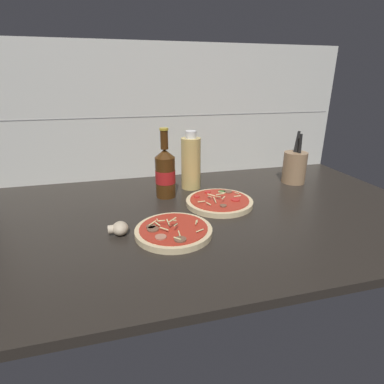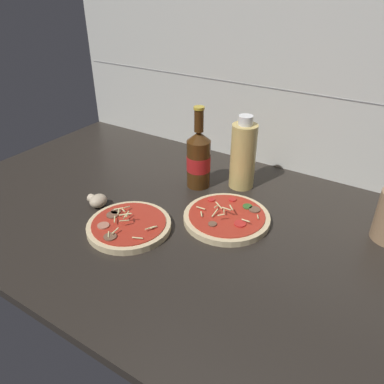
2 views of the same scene
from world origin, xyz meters
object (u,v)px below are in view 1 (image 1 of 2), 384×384
(beer_bottle, at_px, (165,172))
(oil_bottle, at_px, (191,162))
(mushroom_left, at_px, (119,228))
(utensil_crock, at_px, (294,167))
(pizza_near, at_px, (173,231))
(pizza_far, at_px, (219,202))

(beer_bottle, distance_m, oil_bottle, 0.14)
(mushroom_left, relative_size, utensil_crock, 0.26)
(mushroom_left, bearing_deg, pizza_near, -14.02)
(utensil_crock, bearing_deg, mushroom_left, -158.52)
(pizza_near, height_order, utensil_crock, utensil_crock)
(utensil_crock, bearing_deg, beer_bottle, -177.19)
(oil_bottle, bearing_deg, mushroom_left, -131.52)
(pizza_near, relative_size, pizza_far, 0.94)
(pizza_far, xyz_separation_m, oil_bottle, (-0.06, 0.20, 0.10))
(pizza_near, relative_size, mushroom_left, 3.92)
(utensil_crock, bearing_deg, oil_bottle, 174.42)
(pizza_far, xyz_separation_m, beer_bottle, (-0.17, 0.13, 0.09))
(pizza_far, distance_m, oil_bottle, 0.23)
(beer_bottle, xyz_separation_m, mushroom_left, (-0.18, -0.27, -0.08))
(pizza_near, distance_m, beer_bottle, 0.32)
(beer_bottle, bearing_deg, pizza_near, -95.71)
(pizza_far, relative_size, beer_bottle, 0.92)
(pizza_far, relative_size, oil_bottle, 1.02)
(mushroom_left, distance_m, utensil_crock, 0.82)
(pizza_near, distance_m, pizza_far, 0.27)
(oil_bottle, bearing_deg, pizza_far, -74.73)
(beer_bottle, bearing_deg, pizza_far, -36.72)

